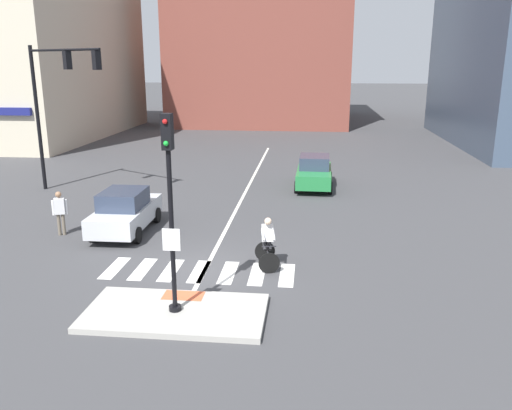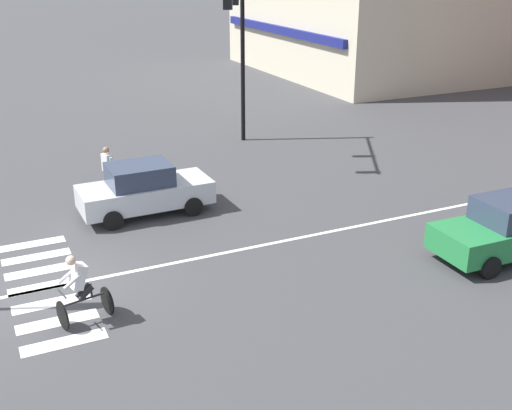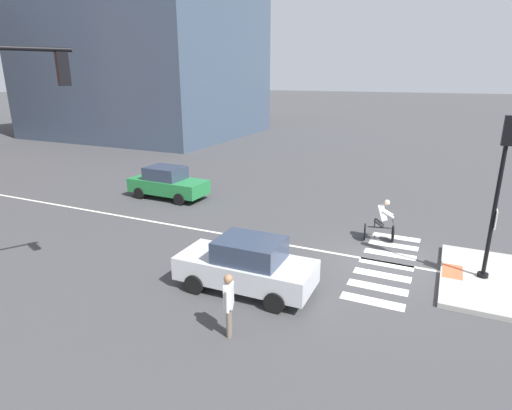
# 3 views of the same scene
# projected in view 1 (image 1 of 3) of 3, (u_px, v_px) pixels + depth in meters

# --- Properties ---
(ground_plane) EXTENTS (300.00, 300.00, 0.00)m
(ground_plane) POSITION_uv_depth(u_px,v_px,m) (200.00, 270.00, 16.19)
(ground_plane) COLOR #3D3D3F
(traffic_island) EXTENTS (4.59, 2.42, 0.15)m
(traffic_island) POSITION_uv_depth(u_px,v_px,m) (175.00, 313.00, 13.27)
(traffic_island) COLOR #A3A099
(traffic_island) RESTS_ON ground
(tactile_pad_front) EXTENTS (1.10, 0.60, 0.01)m
(tactile_pad_front) POSITION_uv_depth(u_px,v_px,m) (183.00, 295.00, 14.08)
(tactile_pad_front) COLOR #DB5B38
(tactile_pad_front) RESTS_ON traffic_island
(signal_pole) EXTENTS (0.44, 0.38, 4.96)m
(signal_pole) POSITION_uv_depth(u_px,v_px,m) (170.00, 197.00, 12.45)
(signal_pole) COLOR black
(signal_pole) RESTS_ON traffic_island
(crosswalk_stripe_a) EXTENTS (0.44, 1.80, 0.01)m
(crosswalk_stripe_a) POSITION_uv_depth(u_px,v_px,m) (115.00, 268.00, 16.36)
(crosswalk_stripe_a) COLOR silver
(crosswalk_stripe_a) RESTS_ON ground
(crosswalk_stripe_b) EXTENTS (0.44, 1.80, 0.01)m
(crosswalk_stripe_b) POSITION_uv_depth(u_px,v_px,m) (143.00, 269.00, 16.26)
(crosswalk_stripe_b) COLOR silver
(crosswalk_stripe_b) RESTS_ON ground
(crosswalk_stripe_c) EXTENTS (0.44, 1.80, 0.01)m
(crosswalk_stripe_c) POSITION_uv_depth(u_px,v_px,m) (171.00, 270.00, 16.17)
(crosswalk_stripe_c) COLOR silver
(crosswalk_stripe_c) RESTS_ON ground
(crosswalk_stripe_d) EXTENTS (0.44, 1.80, 0.01)m
(crosswalk_stripe_d) POSITION_uv_depth(u_px,v_px,m) (199.00, 271.00, 16.08)
(crosswalk_stripe_d) COLOR silver
(crosswalk_stripe_d) RESTS_ON ground
(crosswalk_stripe_e) EXTENTS (0.44, 1.80, 0.01)m
(crosswalk_stripe_e) POSITION_uv_depth(u_px,v_px,m) (228.00, 273.00, 15.99)
(crosswalk_stripe_e) COLOR silver
(crosswalk_stripe_e) RESTS_ON ground
(crosswalk_stripe_f) EXTENTS (0.44, 1.80, 0.01)m
(crosswalk_stripe_f) POSITION_uv_depth(u_px,v_px,m) (257.00, 274.00, 15.90)
(crosswalk_stripe_f) COLOR silver
(crosswalk_stripe_f) RESTS_ON ground
(crosswalk_stripe_g) EXTENTS (0.44, 1.80, 0.01)m
(crosswalk_stripe_g) POSITION_uv_depth(u_px,v_px,m) (287.00, 275.00, 15.81)
(crosswalk_stripe_g) COLOR silver
(crosswalk_stripe_g) RESTS_ON ground
(lane_centre_line) EXTENTS (0.14, 28.00, 0.01)m
(lane_centre_line) POSITION_uv_depth(u_px,v_px,m) (245.00, 193.00, 25.77)
(lane_centre_line) COLOR silver
(lane_centre_line) RESTS_ON ground
(traffic_light_mast) EXTENTS (4.58, 2.70, 7.03)m
(traffic_light_mast) POSITION_uv_depth(u_px,v_px,m) (54.00, 93.00, 24.41)
(traffic_light_mast) COLOR black
(traffic_light_mast) RESTS_ON ground
(building_corner_right) EXTENTS (18.07, 21.30, 15.18)m
(building_corner_right) POSITION_uv_depth(u_px,v_px,m) (265.00, 49.00, 56.90)
(building_corner_right) COLOR brown
(building_corner_right) RESTS_ON ground
(building_far_block) EXTENTS (18.01, 22.27, 17.06)m
(building_far_block) POSITION_uv_depth(u_px,v_px,m) (3.00, 34.00, 44.12)
(building_far_block) COLOR beige
(building_far_block) RESTS_ON ground
(car_silver_westbound_near) EXTENTS (1.89, 4.12, 1.64)m
(car_silver_westbound_near) POSITION_uv_depth(u_px,v_px,m) (125.00, 211.00, 19.65)
(car_silver_westbound_near) COLOR silver
(car_silver_westbound_near) RESTS_ON ground
(car_green_eastbound_far) EXTENTS (1.92, 4.14, 1.64)m
(car_green_eastbound_far) POSITION_uv_depth(u_px,v_px,m) (314.00, 172.00, 26.64)
(car_green_eastbound_far) COLOR #237A3D
(car_green_eastbound_far) RESTS_ON ground
(cyclist) EXTENTS (0.88, 1.20, 1.68)m
(cyclist) POSITION_uv_depth(u_px,v_px,m) (267.00, 241.00, 16.16)
(cyclist) COLOR black
(cyclist) RESTS_ON ground
(pedestrian_at_curb_left) EXTENTS (0.52, 0.33, 1.67)m
(pedestrian_at_curb_left) POSITION_uv_depth(u_px,v_px,m) (60.00, 210.00, 19.23)
(pedestrian_at_curb_left) COLOR #6B6051
(pedestrian_at_curb_left) RESTS_ON ground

